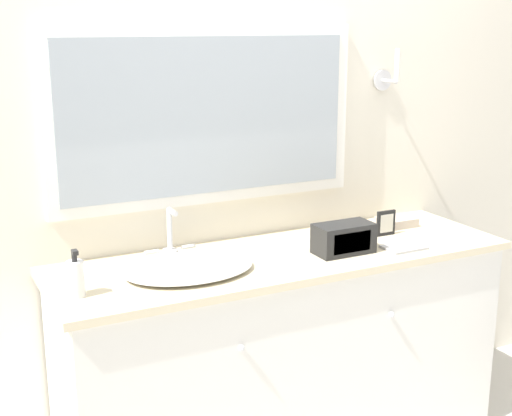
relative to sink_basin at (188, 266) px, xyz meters
name	(u,v)px	position (x,y,z in m)	size (l,w,h in m)	color
wall_back	(247,135)	(0.40, 0.33, 0.41)	(8.00, 0.18, 2.55)	silver
vanity_counter	(283,353)	(0.41, 0.02, -0.44)	(1.83, 0.58, 0.85)	silver
sink_basin	(188,266)	(0.00, 0.00, 0.00)	(0.48, 0.40, 0.20)	white
soap_bottle	(76,278)	(-0.42, -0.06, 0.05)	(0.06, 0.06, 0.16)	white
appliance_box	(344,238)	(0.62, -0.07, 0.04)	(0.23, 0.12, 0.12)	black
picture_frame	(386,223)	(0.92, 0.05, 0.03)	(0.09, 0.01, 0.11)	black
hand_towel_near_sink	(341,230)	(0.76, 0.15, 0.00)	(0.15, 0.12, 0.04)	#B7A899
hand_towel_far_corner	(396,222)	(1.04, 0.14, 0.00)	(0.16, 0.12, 0.04)	#B7A899
metal_tray	(404,247)	(0.87, -0.13, -0.01)	(0.16, 0.12, 0.01)	#ADADB2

